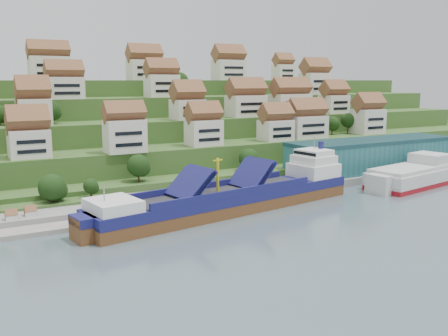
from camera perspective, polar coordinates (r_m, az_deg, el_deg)
ground at (r=125.08m, az=5.00°, el=-4.41°), size 300.00×300.00×0.00m
quay at (r=148.09m, az=8.20°, el=-1.77°), size 180.00×14.00×2.20m
pebble_beach at (r=116.83m, az=-23.15°, el=-5.98°), size 45.00×20.00×1.00m
hillside at (r=215.87m, az=-10.51°, el=4.42°), size 260.00×128.00×31.00m
hillside_village at (r=174.99m, az=-5.55°, el=7.69°), size 156.21×64.69×28.50m
hillside_trees at (r=157.21m, az=-6.53°, el=4.63°), size 143.34×62.65×30.96m
warehouse at (r=169.47m, az=16.51°, el=1.50°), size 60.00×15.00×10.00m
flagpole at (r=141.99m, az=8.86°, el=0.08°), size 1.28×0.16×8.00m
beach_huts at (r=115.06m, az=-24.13°, el=-5.47°), size 14.40×3.70×2.20m
cargo_ship at (r=120.64m, az=1.43°, el=-3.42°), size 72.19×22.20×15.74m
second_ship at (r=159.54m, az=21.02°, el=-0.82°), size 35.16×17.94×9.73m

